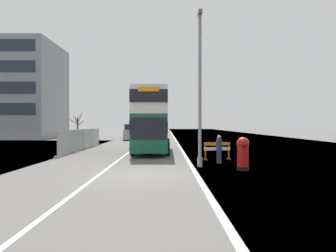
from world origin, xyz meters
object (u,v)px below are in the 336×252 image
double_decker_bus (152,120)px  lamppost_foreground (200,93)px  car_receding_mid (158,132)px  car_oncoming_near (131,133)px  red_pillar_postbox (243,152)px  roadworks_barrier (217,149)px  pedestrian_at_kerb (219,149)px

double_decker_bus → lamppost_foreground: bearing=-72.4°
car_receding_mid → car_oncoming_near: bearing=-116.2°
red_pillar_postbox → roadworks_barrier: (-0.57, 4.61, -0.19)m
pedestrian_at_kerb → red_pillar_postbox: bearing=-75.5°
lamppost_foreground → red_pillar_postbox: 3.92m
roadworks_barrier → pedestrian_at_kerb: bearing=-95.5°
red_pillar_postbox → roadworks_barrier: red_pillar_postbox is taller
double_decker_bus → car_oncoming_near: double_decker_bus is taller
red_pillar_postbox → pedestrian_at_kerb: size_ratio=1.00×
lamppost_foreground → pedestrian_at_kerb: size_ratio=5.08×
double_decker_bus → pedestrian_at_kerb: (4.29, -7.83, -1.84)m
red_pillar_postbox → roadworks_barrier: size_ratio=0.93×
car_oncoming_near → pedestrian_at_kerb: bearing=-73.5°
double_decker_bus → lamppost_foreground: size_ratio=1.27×
car_oncoming_near → pedestrian_at_kerb: car_oncoming_near is taller
red_pillar_postbox → car_oncoming_near: size_ratio=0.40×
pedestrian_at_kerb → car_receding_mid: bearing=97.4°
car_oncoming_near → pedestrian_at_kerb: size_ratio=2.52×
double_decker_bus → lamppost_foreground: 9.96m
lamppost_foreground → roadworks_barrier: size_ratio=4.70×
lamppost_foreground → red_pillar_postbox: (2.04, -1.29, -3.09)m
red_pillar_postbox → car_oncoming_near: 31.72m
double_decker_bus → car_oncoming_near: 20.19m
lamppost_foreground → car_receding_mid: lamppost_foreground is taller
red_pillar_postbox → car_oncoming_near: (-8.91, 30.44, 0.16)m
lamppost_foreground → car_receding_mid: size_ratio=1.87×
red_pillar_postbox → car_receding_mid: 38.22m
lamppost_foreground → roadworks_barrier: (1.47, 3.32, -3.28)m
double_decker_bus → car_receding_mid: (-0.23, 27.16, -1.65)m
roadworks_barrier → pedestrian_at_kerb: pedestrian_at_kerb is taller
car_receding_mid → pedestrian_at_kerb: size_ratio=2.72×
car_receding_mid → double_decker_bus: bearing=-89.5°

